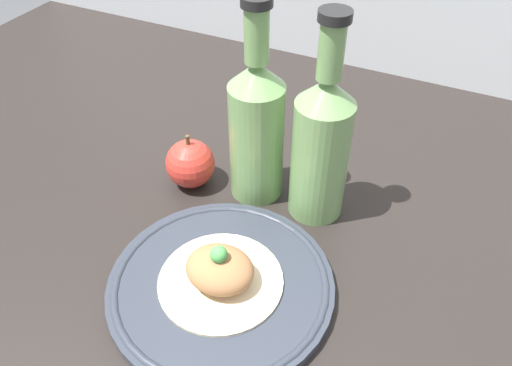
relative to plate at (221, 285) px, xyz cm
name	(u,v)px	position (x,y,z in cm)	size (l,w,h in cm)	color
ground_plane	(287,253)	(4.52, 10.70, -2.97)	(180.00, 110.00, 4.00)	black
plate	(221,285)	(0.00, 0.00, 0.00)	(28.07, 28.07, 1.82)	#2D333D
plated_food	(220,272)	(0.00, 0.00, 2.50)	(15.45, 15.45, 6.24)	beige
cider_bottle_left	(257,126)	(-4.05, 18.84, 10.69)	(7.80, 7.80, 29.72)	#729E5B
cider_bottle_right	(321,144)	(5.39, 18.84, 10.69)	(7.80, 7.80, 29.72)	#729E5B
apple	(190,164)	(-13.76, 15.96, 2.78)	(7.48, 7.48, 8.91)	red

